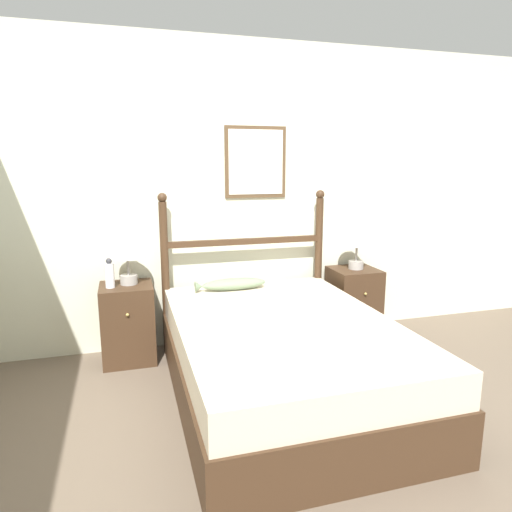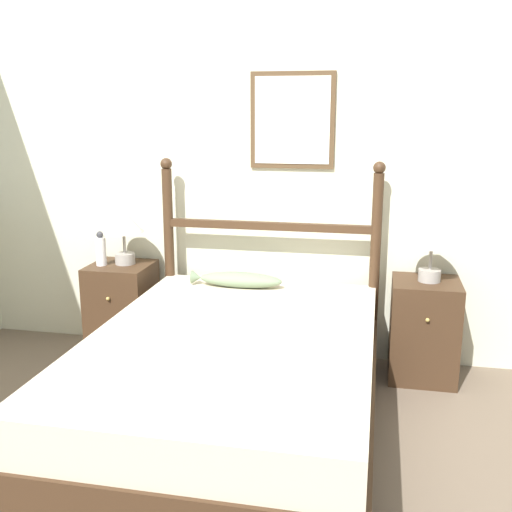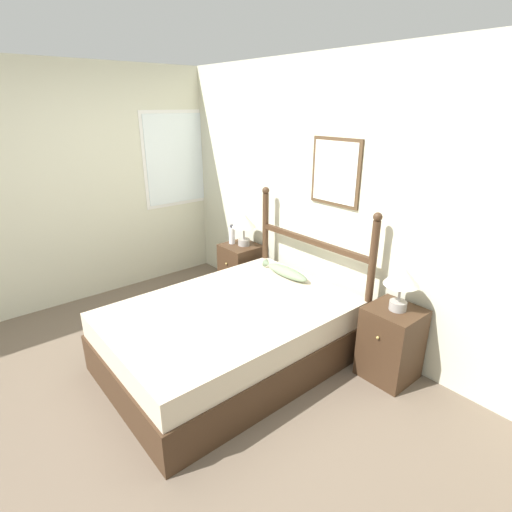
{
  "view_description": "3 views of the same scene",
  "coord_description": "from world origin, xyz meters",
  "views": [
    {
      "loc": [
        -0.98,
        -2.1,
        1.55
      ],
      "look_at": [
        -0.08,
        0.99,
        0.89
      ],
      "focal_mm": 32.0,
      "sensor_mm": 36.0,
      "label": 1
    },
    {
      "loc": [
        0.67,
        -2.12,
        1.62
      ],
      "look_at": [
        0.03,
        0.99,
        0.84
      ],
      "focal_mm": 42.0,
      "sensor_mm": 36.0,
      "label": 2
    },
    {
      "loc": [
        2.4,
        -1.14,
        2.13
      ],
      "look_at": [
        -0.09,
        0.94,
        0.88
      ],
      "focal_mm": 28.0,
      "sensor_mm": 36.0,
      "label": 3
    }
  ],
  "objects": [
    {
      "name": "table_lamp_right",
      "position": [
        0.99,
        1.48,
        0.89
      ],
      "size": [
        0.27,
        0.27,
        0.37
      ],
      "color": "gray",
      "rests_on": "nightstand_right"
    },
    {
      "name": "bed",
      "position": [
        -0.01,
        0.59,
        0.27
      ],
      "size": [
        1.42,
        2.03,
        0.54
      ],
      "color": "#3D2819",
      "rests_on": "ground_plane"
    },
    {
      "name": "table_lamp_left",
      "position": [
        -0.97,
        1.5,
        0.89
      ],
      "size": [
        0.27,
        0.27,
        0.37
      ],
      "color": "gray",
      "rests_on": "nightstand_left"
    },
    {
      "name": "headboard",
      "position": [
        -0.01,
        1.57,
        0.72
      ],
      "size": [
        1.43,
        0.08,
        1.32
      ],
      "color": "#3D2819",
      "rests_on": "ground_plane"
    },
    {
      "name": "ground_plane",
      "position": [
        0.0,
        0.0,
        0.0
      ],
      "size": [
        16.0,
        16.0,
        0.0
      ],
      "primitive_type": "plane",
      "color": "brown"
    },
    {
      "name": "fish_pillow",
      "position": [
        -0.17,
        1.39,
        0.59
      ],
      "size": [
        0.58,
        0.14,
        0.1
      ],
      "color": "gray",
      "rests_on": "bed"
    },
    {
      "name": "bottle",
      "position": [
        -1.11,
        1.43,
        0.72
      ],
      "size": [
        0.07,
        0.07,
        0.23
      ],
      "color": "white",
      "rests_on": "nightstand_left"
    },
    {
      "name": "wall_back",
      "position": [
        0.0,
        1.73,
        1.28
      ],
      "size": [
        6.4,
        0.08,
        2.55
      ],
      "color": "beige",
      "rests_on": "ground_plane"
    },
    {
      "name": "wall_left",
      "position": [
        -2.13,
        0.03,
        1.28
      ],
      "size": [
        0.08,
        6.4,
        2.55
      ],
      "color": "beige",
      "rests_on": "ground_plane"
    },
    {
      "name": "nightstand_right",
      "position": [
        0.98,
        1.47,
        0.31
      ],
      "size": [
        0.4,
        0.42,
        0.62
      ],
      "color": "#3D2819",
      "rests_on": "ground_plane"
    },
    {
      "name": "nightstand_left",
      "position": [
        -1.0,
        1.47,
        0.31
      ],
      "size": [
        0.4,
        0.42,
        0.62
      ],
      "color": "#3D2819",
      "rests_on": "ground_plane"
    }
  ]
}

